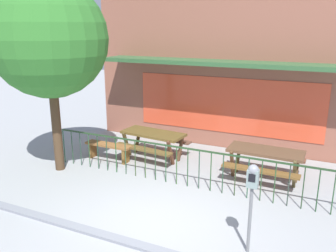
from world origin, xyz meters
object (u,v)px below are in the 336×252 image
at_px(picnic_table_left, 153,138).
at_px(street_tree, 49,39).
at_px(patio_bench, 109,148).
at_px(parking_meter_near, 252,186).
at_px(picnic_table_right, 265,156).

relative_size(picnic_table_left, street_tree, 0.40).
height_order(patio_bench, parking_meter_near, parking_meter_near).
bearing_deg(parking_meter_near, patio_bench, 150.44).
height_order(picnic_table_left, picnic_table_right, same).
relative_size(picnic_table_right, parking_meter_near, 1.16).
relative_size(patio_bench, parking_meter_near, 0.89).
distance_m(picnic_table_left, street_tree, 3.79).
bearing_deg(picnic_table_left, patio_bench, -147.98).
relative_size(parking_meter_near, street_tree, 0.33).
distance_m(parking_meter_near, street_tree, 5.95).
xyz_separation_m(picnic_table_right, street_tree, (-5.05, -1.63, 2.77)).
relative_size(picnic_table_left, picnic_table_right, 1.05).
relative_size(picnic_table_left, parking_meter_near, 1.22).
xyz_separation_m(picnic_table_right, parking_meter_near, (0.29, -3.09, 0.61)).
xyz_separation_m(picnic_table_left, parking_meter_near, (3.46, -3.25, 0.61)).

